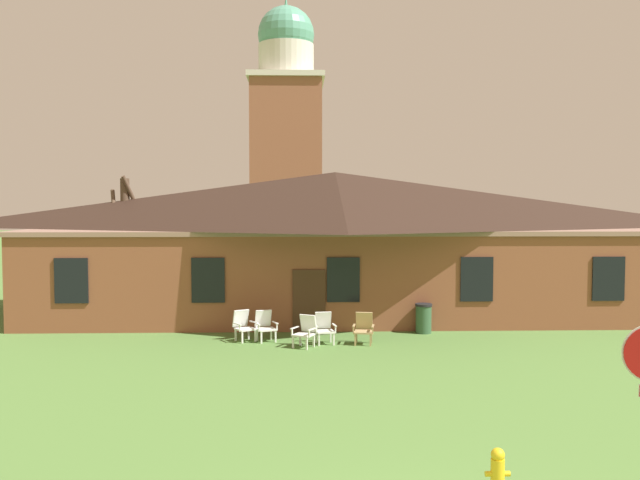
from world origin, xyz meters
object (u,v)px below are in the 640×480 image
at_px(lawn_chair_by_porch, 244,325).
at_px(lawn_chair_middle, 324,327).
at_px(lawn_chair_near_door, 265,325).
at_px(trash_bin, 424,318).
at_px(lawn_chair_right_end, 364,328).
at_px(fire_hydrant, 498,476).
at_px(lawn_chair_left_end, 305,330).

height_order(lawn_chair_by_porch, lawn_chair_middle, same).
bearing_deg(lawn_chair_near_door, lawn_chair_by_porch, 175.56).
distance_m(lawn_chair_by_porch, trash_bin, 5.97).
bearing_deg(lawn_chair_by_porch, lawn_chair_near_door, -4.44).
height_order(lawn_chair_middle, trash_bin, trash_bin).
distance_m(lawn_chair_right_end, trash_bin, 2.69).
xyz_separation_m(lawn_chair_by_porch, fire_hydrant, (4.60, -11.51, -0.12)).
xyz_separation_m(fire_hydrant, trash_bin, (1.27, 12.56, 0.12)).
distance_m(lawn_chair_by_porch, lawn_chair_left_end, 2.17).
xyz_separation_m(lawn_chair_left_end, lawn_chair_middle, (0.58, 0.51, 0.00)).
bearing_deg(lawn_chair_middle, trash_bin, 24.34).
bearing_deg(lawn_chair_middle, lawn_chair_by_porch, 169.35).
bearing_deg(lawn_chair_middle, lawn_chair_left_end, -138.66).
bearing_deg(trash_bin, lawn_chair_middle, -155.66).
xyz_separation_m(lawn_chair_left_end, fire_hydrant, (2.67, -10.53, -0.12)).
relative_size(lawn_chair_left_end, fire_hydrant, 1.21).
distance_m(lawn_chair_by_porch, fire_hydrant, 12.40).
height_order(lawn_chair_by_porch, lawn_chair_left_end, same).
distance_m(lawn_chair_left_end, lawn_chair_middle, 0.77).
height_order(lawn_chair_near_door, trash_bin, trash_bin).
xyz_separation_m(lawn_chair_by_porch, lawn_chair_near_door, (0.68, -0.05, 0.00)).
distance_m(lawn_chair_near_door, lawn_chair_right_end, 3.10).
distance_m(lawn_chair_left_end, fire_hydrant, 10.87).
distance_m(lawn_chair_by_porch, lawn_chair_near_door, 0.68).
xyz_separation_m(lawn_chair_near_door, lawn_chair_right_end, (3.05, -0.52, 0.00)).
bearing_deg(lawn_chair_near_door, lawn_chair_middle, -12.88).
height_order(lawn_chair_middle, lawn_chair_right_end, same).
height_order(lawn_chair_near_door, lawn_chair_right_end, same).
xyz_separation_m(lawn_chair_near_door, fire_hydrant, (3.93, -11.46, -0.12)).
bearing_deg(lawn_chair_near_door, lawn_chair_left_end, -36.55).
height_order(lawn_chair_right_end, trash_bin, trash_bin).
distance_m(lawn_chair_right_end, fire_hydrant, 10.98).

